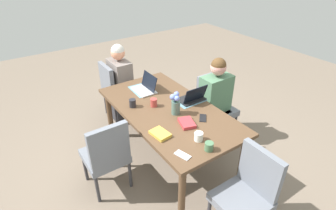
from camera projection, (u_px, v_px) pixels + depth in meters
The scene contains 21 objects.
ground_plane at pixel (168, 158), 3.48m from camera, with size 10.00×10.00×0.00m, color #756656.
dining_table at pixel (168, 115), 3.13m from camera, with size 1.83×0.97×0.75m.
chair_head_right_left_near at pixel (115, 89), 4.07m from camera, with size 0.44×0.44×0.90m.
person_head_right_left_near at pixel (121, 87), 4.05m from camera, with size 0.40×0.36×1.19m.
chair_near_left_mid at pixel (214, 103), 3.70m from camera, with size 0.44×0.44×0.90m.
person_near_left_mid at pixel (214, 105), 3.60m from camera, with size 0.36×0.40×1.19m.
chair_far_left_far at pixel (107, 153), 2.81m from camera, with size 0.44×0.44×0.90m.
chair_head_left_right_near at pixel (248, 190), 2.38m from camera, with size 0.44×0.44×0.90m.
flower_vase at pixel (176, 103), 2.93m from camera, with size 0.11×0.12×0.27m.
placemat_head_right_left_near at pixel (142, 90), 3.49m from camera, with size 0.36×0.26×0.00m, color slate.
placemat_near_left_mid at pixel (190, 100), 3.26m from camera, with size 0.36×0.26×0.00m, color slate.
laptop_near_left_mid at pixel (192, 98), 3.23m from camera, with size 0.22×0.32×0.21m.
laptop_head_right_left_near at pixel (146, 88), 3.45m from camera, with size 0.32×0.22×0.21m.
coffee_mug_near_left at pixel (209, 146), 2.45m from camera, with size 0.08×0.08×0.08m, color #47704C.
coffee_mug_near_right at pixel (154, 103), 3.12m from camera, with size 0.08×0.08×0.10m, color #AD3D38.
coffee_mug_centre_left at pixel (199, 137), 2.57m from camera, with size 0.09×0.09×0.09m, color white.
coffee_mug_centre_right at pixel (133, 103), 3.11m from camera, with size 0.08×0.08×0.10m, color #232328.
book_red_cover at pixel (187, 123), 2.81m from camera, with size 0.20×0.14×0.04m, color #B73338.
book_blue_cover at pixel (160, 134), 2.66m from camera, with size 0.20×0.14×0.03m, color gold.
phone_black at pixel (203, 118), 2.92m from camera, with size 0.15×0.07×0.01m, color black.
phone_silver at pixel (183, 155), 2.41m from camera, with size 0.15×0.07×0.01m, color silver.
Camera 1 is at (-2.18, 1.47, 2.38)m, focal length 28.61 mm.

